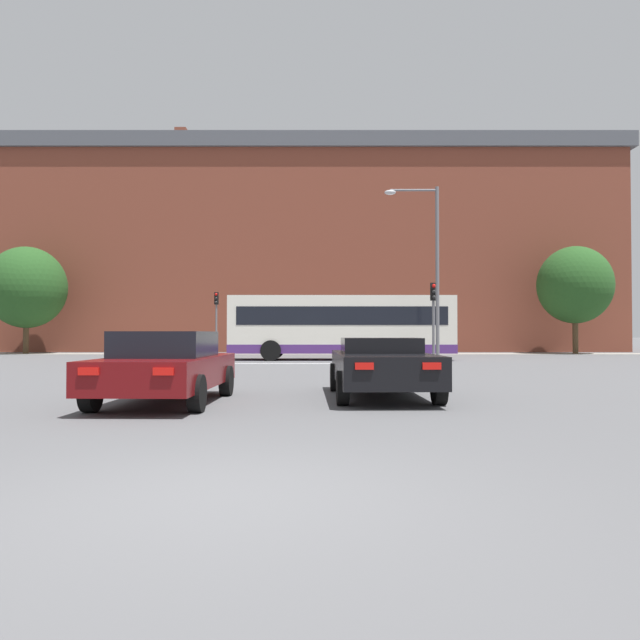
# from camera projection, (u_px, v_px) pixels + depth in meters

# --- Properties ---
(ground_plane) EXTENTS (400.00, 400.00, 0.00)m
(ground_plane) POSITION_uv_depth(u_px,v_px,m) (227.00, 497.00, 5.05)
(ground_plane) COLOR #545456
(stop_line_strip) EXTENTS (8.62, 0.30, 0.01)m
(stop_line_strip) POSITION_uv_depth(u_px,v_px,m) (303.00, 364.00, 27.35)
(stop_line_strip) COLOR silver
(stop_line_strip) RESTS_ON ground_plane
(far_pavement) EXTENTS (69.58, 2.50, 0.01)m
(far_pavement) POSITION_uv_depth(u_px,v_px,m) (309.00, 354.00, 40.63)
(far_pavement) COLOR gray
(far_pavement) RESTS_ON ground_plane
(brick_civic_building) EXTENTS (47.76, 15.67, 17.76)m
(brick_civic_building) POSITION_uv_depth(u_px,v_px,m) (305.00, 254.00, 51.80)
(brick_civic_building) COLOR brown
(brick_civic_building) RESTS_ON ground_plane
(car_saloon_left) EXTENTS (2.10, 4.64, 1.36)m
(car_saloon_left) POSITION_uv_depth(u_px,v_px,m) (167.00, 366.00, 11.85)
(car_saloon_left) COLOR #600C0F
(car_saloon_left) RESTS_ON ground_plane
(car_roadster_right) EXTENTS (2.09, 4.69, 1.23)m
(car_roadster_right) POSITION_uv_depth(u_px,v_px,m) (382.00, 366.00, 12.94)
(car_roadster_right) COLOR black
(car_roadster_right) RESTS_ON ground_plane
(bus_crossing_lead) EXTENTS (11.14, 2.77, 3.19)m
(bus_crossing_lead) POSITION_uv_depth(u_px,v_px,m) (342.00, 326.00, 31.32)
(bus_crossing_lead) COLOR silver
(bus_crossing_lead) RESTS_ON ground_plane
(traffic_light_far_right) EXTENTS (0.26, 0.31, 3.65)m
(traffic_light_far_right) POSITION_uv_depth(u_px,v_px,m) (392.00, 316.00, 40.07)
(traffic_light_far_right) COLOR slate
(traffic_light_far_right) RESTS_ON ground_plane
(traffic_light_near_right) EXTENTS (0.26, 0.31, 3.62)m
(traffic_light_near_right) POSITION_uv_depth(u_px,v_px,m) (434.00, 308.00, 28.13)
(traffic_light_near_right) COLOR slate
(traffic_light_near_right) RESTS_ON ground_plane
(traffic_light_far_left) EXTENTS (0.26, 0.31, 4.01)m
(traffic_light_far_left) POSITION_uv_depth(u_px,v_px,m) (217.00, 312.00, 40.39)
(traffic_light_far_left) COLOR slate
(traffic_light_far_left) RESTS_ON ground_plane
(street_lamp_junction) EXTENTS (2.40, 0.36, 7.81)m
(street_lamp_junction) POSITION_uv_depth(u_px,v_px,m) (429.00, 256.00, 27.43)
(street_lamp_junction) COLOR slate
(street_lamp_junction) RESTS_ON ground_plane
(pedestrian_waiting) EXTENTS (0.33, 0.45, 1.83)m
(pedestrian_waiting) POSITION_uv_depth(u_px,v_px,m) (349.00, 337.00, 40.39)
(pedestrian_waiting) COLOR brown
(pedestrian_waiting) RESTS_ON ground_plane
(tree_by_building) EXTENTS (5.10, 5.10, 7.04)m
(tree_by_building) POSITION_uv_depth(u_px,v_px,m) (27.00, 287.00, 40.96)
(tree_by_building) COLOR #4C3823
(tree_by_building) RESTS_ON ground_plane
(tree_kerbside) EXTENTS (4.83, 4.83, 7.06)m
(tree_kerbside) POSITION_uv_depth(u_px,v_px,m) (576.00, 285.00, 40.85)
(tree_kerbside) COLOR #4C3823
(tree_kerbside) RESTS_ON ground_plane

